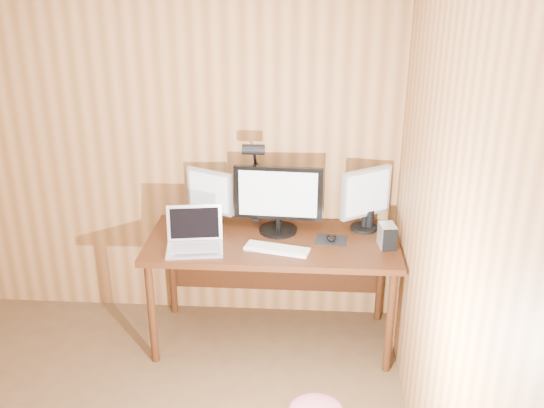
# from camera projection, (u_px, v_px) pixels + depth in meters

# --- Properties ---
(desk) EXTENTS (1.60, 0.70, 0.75)m
(desk) POSITION_uv_depth(u_px,v_px,m) (273.00, 252.00, 3.98)
(desk) COLOR #3C1C0C
(desk) RESTS_ON floor
(monitor_center) EXTENTS (0.57, 0.25, 0.45)m
(monitor_center) POSITION_uv_depth(u_px,v_px,m) (278.00, 198.00, 3.90)
(monitor_center) COLOR black
(monitor_center) RESTS_ON desk
(monitor_left) EXTENTS (0.32, 0.17, 0.38)m
(monitor_left) POSITION_uv_depth(u_px,v_px,m) (210.00, 196.00, 4.01)
(monitor_left) COLOR black
(monitor_left) RESTS_ON desk
(monitor_right) EXTENTS (0.33, 0.23, 0.42)m
(monitor_right) POSITION_uv_depth(u_px,v_px,m) (366.00, 197.00, 3.93)
(monitor_right) COLOR black
(monitor_right) RESTS_ON desk
(laptop) EXTENTS (0.38, 0.31, 0.25)m
(laptop) POSITION_uv_depth(u_px,v_px,m) (195.00, 238.00, 3.75)
(laptop) COLOR silver
(laptop) RESTS_ON desk
(keyboard) EXTENTS (0.42, 0.21, 0.02)m
(keyboard) POSITION_uv_depth(u_px,v_px,m) (277.00, 249.00, 3.73)
(keyboard) COLOR white
(keyboard) RESTS_ON desk
(mousepad) EXTENTS (0.22, 0.19, 0.00)m
(mousepad) POSITION_uv_depth(u_px,v_px,m) (331.00, 240.00, 3.86)
(mousepad) COLOR black
(mousepad) RESTS_ON desk
(mouse) EXTENTS (0.07, 0.10, 0.04)m
(mouse) POSITION_uv_depth(u_px,v_px,m) (331.00, 237.00, 3.85)
(mouse) COLOR black
(mouse) RESTS_ON mousepad
(hard_drive) EXTENTS (0.11, 0.15, 0.15)m
(hard_drive) POSITION_uv_depth(u_px,v_px,m) (387.00, 236.00, 3.75)
(hard_drive) COLOR silver
(hard_drive) RESTS_ON desk
(phone) EXTENTS (0.05, 0.09, 0.01)m
(phone) POSITION_uv_depth(u_px,v_px,m) (250.00, 247.00, 3.75)
(phone) COLOR silver
(phone) RESTS_ON desk
(speaker) EXTENTS (0.05, 0.05, 0.13)m
(speaker) POSITION_uv_depth(u_px,v_px,m) (369.00, 220.00, 4.00)
(speaker) COLOR black
(speaker) RESTS_ON desk
(desk_lamp) EXTENTS (0.14, 0.20, 0.62)m
(desk_lamp) POSITION_uv_depth(u_px,v_px,m) (255.00, 171.00, 3.94)
(desk_lamp) COLOR black
(desk_lamp) RESTS_ON desk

